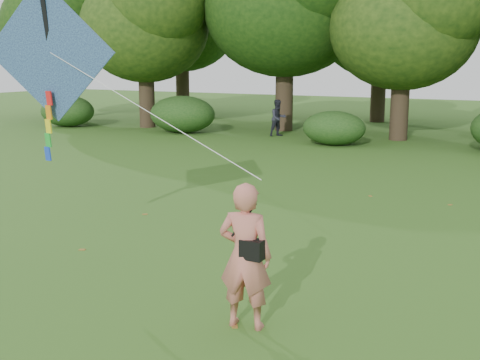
% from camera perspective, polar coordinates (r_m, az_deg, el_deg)
% --- Properties ---
extents(ground, '(100.00, 100.00, 0.00)m').
position_cam_1_polar(ground, '(8.77, -3.66, -12.23)').
color(ground, '#265114').
rests_on(ground, ground).
extents(man_kite_flyer, '(0.78, 0.58, 1.96)m').
position_cam_1_polar(man_kite_flyer, '(7.92, 0.51, -7.22)').
color(man_kite_flyer, '#C96E5E').
rests_on(man_kite_flyer, ground).
extents(bystander_left, '(1.00, 1.05, 1.70)m').
position_cam_1_polar(bystander_left, '(28.17, 3.64, 5.89)').
color(bystander_left, '#252632').
rests_on(bystander_left, ground).
extents(crossbody_bag, '(0.43, 0.20, 0.74)m').
position_cam_1_polar(crossbody_bag, '(7.81, 1.17, -6.51)').
color(crossbody_bag, black).
rests_on(crossbody_bag, ground).
extents(flying_kite, '(6.23, 1.85, 3.26)m').
position_cam_1_polar(flying_kite, '(11.54, -17.58, 11.27)').
color(flying_kite, '#24389D').
rests_on(flying_kite, ground).
extents(shrub_band, '(39.15, 3.22, 1.88)m').
position_cam_1_polar(shrub_band, '(25.08, 16.41, 4.80)').
color(shrub_band, '#264919').
rests_on(shrub_band, ground).
extents(fallen_leaves, '(9.84, 12.04, 0.01)m').
position_cam_1_polar(fallen_leaves, '(10.10, 5.38, -8.98)').
color(fallen_leaves, brown).
rests_on(fallen_leaves, ground).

